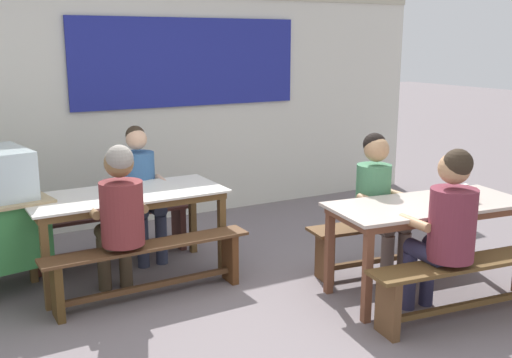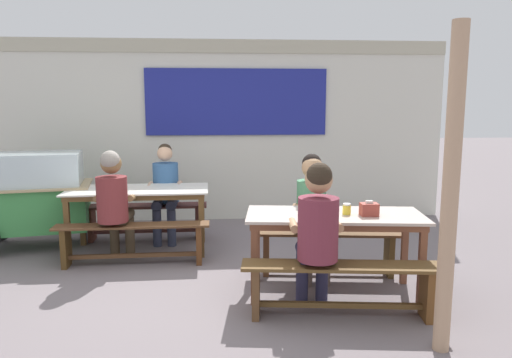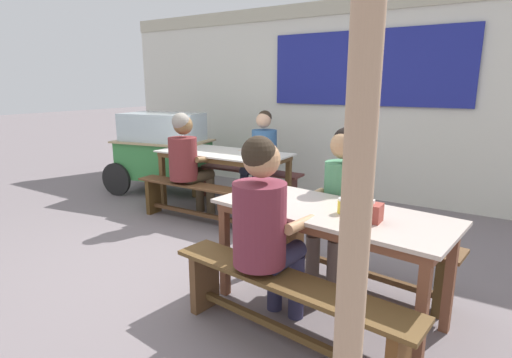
% 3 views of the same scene
% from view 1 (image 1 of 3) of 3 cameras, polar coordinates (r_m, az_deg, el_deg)
% --- Properties ---
extents(ground_plane, '(40.00, 40.00, 0.00)m').
position_cam_1_polar(ground_plane, '(4.68, 1.26, -12.86)').
color(ground_plane, slate).
extents(backdrop_wall, '(7.52, 0.23, 2.73)m').
position_cam_1_polar(backdrop_wall, '(6.89, -10.77, 7.72)').
color(backdrop_wall, silver).
rests_on(backdrop_wall, ground_plane).
extents(dining_table_far, '(1.69, 0.79, 0.77)m').
position_cam_1_polar(dining_table_far, '(5.27, -12.26, -2.10)').
color(dining_table_far, silver).
rests_on(dining_table_far, ground_plane).
extents(dining_table_near, '(1.70, 0.88, 0.77)m').
position_cam_1_polar(dining_table_near, '(5.03, 16.07, -3.07)').
color(dining_table_near, '#C0AFA2').
rests_on(dining_table_near, ground_plane).
extents(bench_far_back, '(1.63, 0.32, 0.46)m').
position_cam_1_polar(bench_far_back, '(5.86, -13.68, -4.50)').
color(bench_far_back, brown).
rests_on(bench_far_back, ground_plane).
extents(bench_far_front, '(1.70, 0.28, 0.46)m').
position_cam_1_polar(bench_far_front, '(4.91, -10.12, -7.92)').
color(bench_far_front, '#53351E').
rests_on(bench_far_front, ground_plane).
extents(bench_near_back, '(1.55, 0.47, 0.46)m').
position_cam_1_polar(bench_near_back, '(5.54, 12.48, -5.52)').
color(bench_near_back, brown).
rests_on(bench_near_back, ground_plane).
extents(bench_near_front, '(1.68, 0.47, 0.46)m').
position_cam_1_polar(bench_near_front, '(4.77, 19.69, -9.02)').
color(bench_near_front, brown).
rests_on(bench_near_front, ground_plane).
extents(person_right_near_table, '(0.42, 0.54, 1.28)m').
position_cam_1_polar(person_right_near_table, '(5.27, 11.60, -1.60)').
color(person_right_near_table, '#6B5951').
rests_on(person_right_near_table, ground_plane).
extents(person_center_facing, '(0.44, 0.57, 1.27)m').
position_cam_1_polar(person_center_facing, '(5.77, -11.01, -0.47)').
color(person_center_facing, '#2F344B').
rests_on(person_center_facing, ground_plane).
extents(person_left_back_turned, '(0.46, 0.58, 1.29)m').
position_cam_1_polar(person_left_back_turned, '(4.78, -12.86, -3.08)').
color(person_left_back_turned, '#4B3D2A').
rests_on(person_left_back_turned, ground_plane).
extents(person_near_front, '(0.46, 0.54, 1.32)m').
position_cam_1_polar(person_near_front, '(4.54, 17.72, -3.97)').
color(person_near_front, '#2F2D4D').
rests_on(person_near_front, ground_plane).
extents(tissue_box, '(0.16, 0.12, 0.14)m').
position_cam_1_polar(tissue_box, '(5.14, 19.24, -1.34)').
color(tissue_box, '#973A30').
rests_on(tissue_box, dining_table_near).
extents(condiment_jar, '(0.08, 0.08, 0.10)m').
position_cam_1_polar(condiment_jar, '(5.05, 17.25, -1.57)').
color(condiment_jar, yellow).
rests_on(condiment_jar, dining_table_near).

